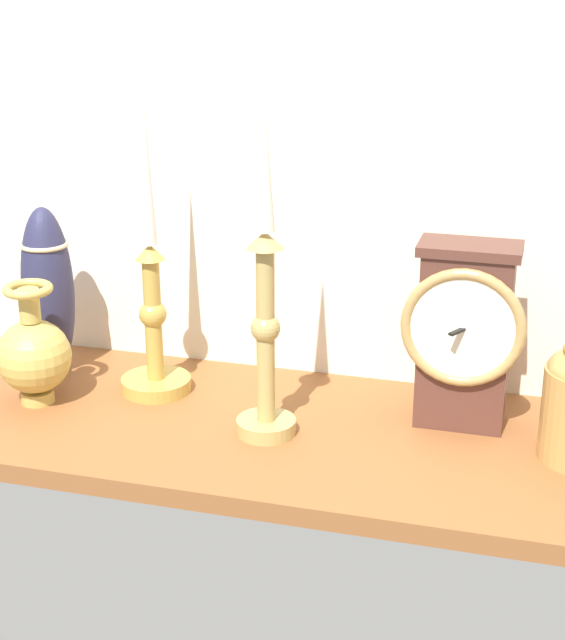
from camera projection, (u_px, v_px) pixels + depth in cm
name	position (u px, v px, depth cm)	size (l,w,h in cm)	color
ground_plane	(271.00, 433.00, 124.14)	(100.00, 36.00, 2.40)	brown
back_wall	(310.00, 137.00, 129.10)	(120.00, 2.00, 65.00)	white
mantel_clock	(464.00, 333.00, 119.73)	(14.67, 9.48, 23.07)	#542F26
candlestick_tall_left	(153.00, 308.00, 129.36)	(9.28, 9.28, 41.11)	#B49541
candlestick_tall_center	(268.00, 312.00, 116.15)	(7.27, 7.27, 40.97)	tan
brass_vase_bulbous	(34.00, 353.00, 127.66)	(9.56, 9.56, 16.05)	tan
tall_ceramic_vase	(48.00, 290.00, 135.78)	(7.05, 7.05, 23.38)	#282949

